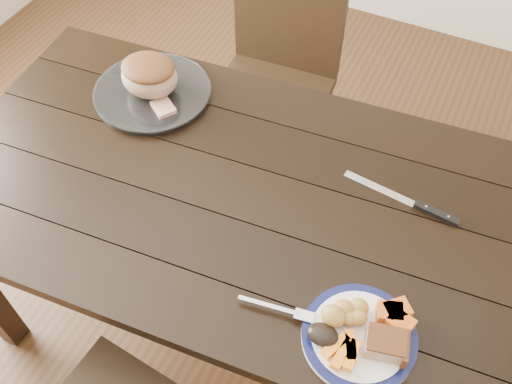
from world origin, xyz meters
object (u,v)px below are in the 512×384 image
at_px(dinner_plate, 359,337).
at_px(pork_slice, 385,344).
at_px(roast_joint, 150,77).
at_px(serving_platter, 153,93).
at_px(dining_table, 233,209).
at_px(chair_far, 277,70).
at_px(fork, 282,310).
at_px(carving_knife, 422,207).

bearing_deg(dinner_plate, pork_slice, -4.76).
bearing_deg(roast_joint, serving_platter, 0.00).
distance_m(dining_table, serving_platter, 0.45).
height_order(chair_far, fork, chair_far).
relative_size(roast_joint, carving_knife, 0.54).
bearing_deg(serving_platter, dining_table, -29.28).
bearing_deg(roast_joint, dinner_plate, -29.57).
distance_m(serving_platter, roast_joint, 0.06).
bearing_deg(serving_platter, pork_slice, -28.22).
height_order(serving_platter, pork_slice, pork_slice).
bearing_deg(roast_joint, fork, -36.92).
xyz_separation_m(serving_platter, fork, (0.65, -0.49, 0.01)).
xyz_separation_m(serving_platter, carving_knife, (0.86, -0.06, -0.00)).
bearing_deg(chair_far, carving_knife, 134.91).
relative_size(chair_far, dinner_plate, 3.66).
xyz_separation_m(dining_table, carving_knife, (0.47, 0.15, 0.10)).
distance_m(chair_far, serving_platter, 0.60).
bearing_deg(dining_table, serving_platter, 150.72).
bearing_deg(dinner_plate, carving_knife, 86.27).
distance_m(dinner_plate, serving_platter, 0.96).
height_order(dinner_plate, carving_knife, dinner_plate).
xyz_separation_m(chair_far, serving_platter, (-0.19, -0.52, 0.23)).
distance_m(pork_slice, carving_knife, 0.42).
relative_size(chair_far, roast_joint, 5.39).
bearing_deg(dining_table, fork, -45.71).
bearing_deg(fork, dinner_plate, -2.39).
height_order(fork, carving_knife, fork).
distance_m(dining_table, chair_far, 0.78).
xyz_separation_m(chair_far, dinner_plate, (0.65, -0.99, 0.23)).
distance_m(chair_far, dinner_plate, 1.21).
distance_m(dinner_plate, roast_joint, 0.96).
xyz_separation_m(dining_table, dinner_plate, (0.45, -0.26, 0.10)).
xyz_separation_m(chair_far, roast_joint, (-0.19, -0.52, 0.30)).
height_order(serving_platter, fork, fork).
distance_m(roast_joint, carving_knife, 0.86).
distance_m(chair_far, pork_slice, 1.25).
bearing_deg(chair_far, dinner_plate, 118.89).
distance_m(pork_slice, roast_joint, 1.01).
bearing_deg(roast_joint, chair_far, 70.44).
height_order(chair_far, roast_joint, chair_far).
distance_m(serving_platter, carving_knife, 0.86).
bearing_deg(serving_platter, roast_joint, 0.00).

